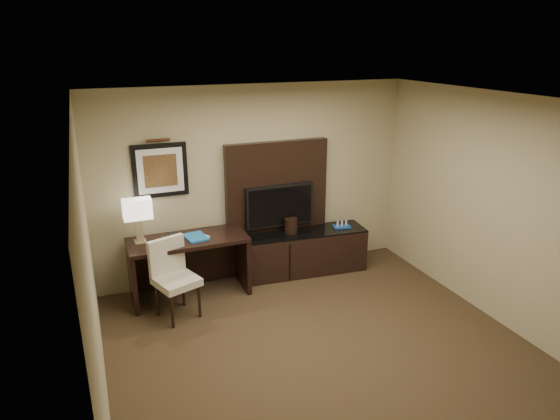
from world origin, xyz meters
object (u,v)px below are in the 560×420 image
credenza (303,252)px  desk_phone (172,239)px  table_lamp (138,221)px  ice_bucket (291,225)px  tv (280,205)px  desk (189,267)px  desk_chair (177,280)px  minibar_tray (342,224)px

credenza → desk_phone: (-1.89, -0.16, 0.55)m
table_lamp → ice_bucket: (2.09, 0.04, -0.37)m
credenza → tv: (-0.31, 0.14, 0.70)m
table_lamp → tv: bearing=4.2°
table_lamp → credenza: bearing=0.1°
desk → desk_phone: (-0.21, -0.06, 0.46)m
ice_bucket → desk_chair: bearing=-160.4°
desk_chair → desk: bearing=42.8°
tv → credenza: bearing=-24.5°
credenza → ice_bucket: size_ratio=8.68×
desk → desk_phone: 0.51m
desk_phone → minibar_tray: desk_phone is taller
tv → ice_bucket: bearing=-37.3°
table_lamp → desk: bearing=-9.3°
desk_chair → ice_bucket: size_ratio=4.63×
credenza → tv: size_ratio=1.83×
desk → credenza: desk is taller
minibar_tray → ice_bucket: bearing=173.2°
table_lamp → ice_bucket: bearing=1.2°
credenza → desk_chair: 2.03m
credenza → minibar_tray: minibar_tray is taller
tv → desk_chair: tv is taller
desk → desk_chair: 0.56m
ice_bucket → desk: bearing=-174.7°
desk_chair → minibar_tray: 2.60m
desk → ice_bucket: ice_bucket is taller
table_lamp → minibar_tray: bearing=-1.0°
credenza → desk_phone: 1.97m
desk → tv: (1.37, 0.24, 0.61)m
desk_phone → minibar_tray: 2.50m
tv → desk_phone: tv is taller
tv → minibar_tray: size_ratio=4.01×
ice_bucket → minibar_tray: 0.78m
table_lamp → minibar_tray: table_lamp is taller
credenza → desk_phone: bearing=-170.6°
ice_bucket → tv: bearing=142.7°
desk_chair → ice_bucket: (1.76, 0.63, 0.25)m
desk → credenza: size_ratio=0.83×
tv → minibar_tray: (0.91, -0.19, -0.34)m
minibar_tray → table_lamp: bearing=179.0°
ice_bucket → minibar_tray: (0.78, -0.09, -0.06)m
tv → desk_chair: size_ratio=1.02×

